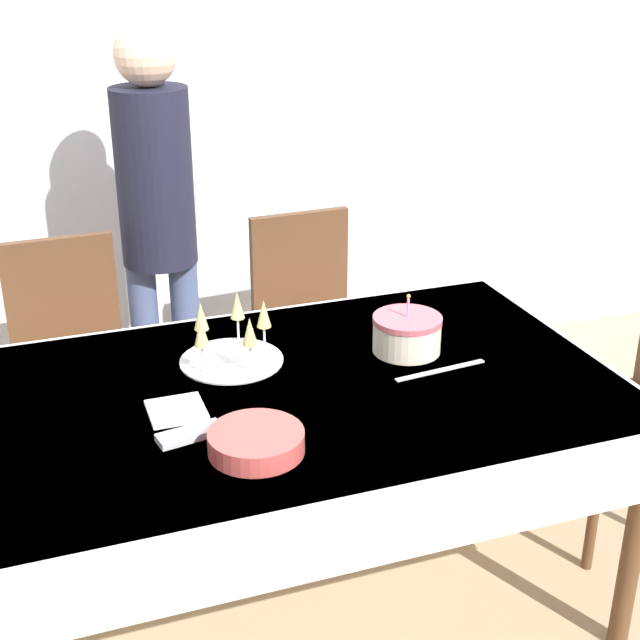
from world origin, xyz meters
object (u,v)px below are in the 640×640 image
object	(u,v)px
person_standing	(157,209)
dining_chair_far_left	(72,361)
dining_chair_far_right	(310,326)
plate_stack_main	(256,442)
champagne_tray	(231,337)
birthday_cake	(407,334)

from	to	relation	value
person_standing	dining_chair_far_left	bearing A→B (deg)	-155.62
dining_chair_far_left	dining_chair_far_right	bearing A→B (deg)	-0.00
plate_stack_main	person_standing	world-z (taller)	person_standing
champagne_tray	person_standing	distance (m)	0.86
birthday_cake	plate_stack_main	size ratio (longest dim) A/B	0.88
dining_chair_far_right	plate_stack_main	bearing A→B (deg)	-114.90
champagne_tray	plate_stack_main	bearing A→B (deg)	-97.77
champagne_tray	person_standing	bearing A→B (deg)	94.05
person_standing	champagne_tray	bearing A→B (deg)	-85.95
plate_stack_main	person_standing	size ratio (longest dim) A/B	0.14
plate_stack_main	dining_chair_far_left	bearing A→B (deg)	107.12
birthday_cake	person_standing	xyz separation A→B (m)	(-0.58, 0.95, 0.19)
birthday_cake	person_standing	world-z (taller)	person_standing
birthday_cake	plate_stack_main	xyz separation A→B (m)	(-0.59, -0.40, -0.03)
champagne_tray	plate_stack_main	distance (m)	0.52
dining_chair_far_right	champagne_tray	xyz separation A→B (m)	(-0.48, -0.67, 0.32)
dining_chair_far_right	birthday_cake	xyz separation A→B (m)	(0.05, -0.78, 0.30)
dining_chair_far_left	plate_stack_main	distance (m)	1.27
birthday_cake	person_standing	distance (m)	1.13
dining_chair_far_left	person_standing	world-z (taller)	person_standing
birthday_cake	person_standing	size ratio (longest dim) A/B	0.13
dining_chair_far_left	plate_stack_main	xyz separation A→B (m)	(0.36, -1.18, 0.27)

